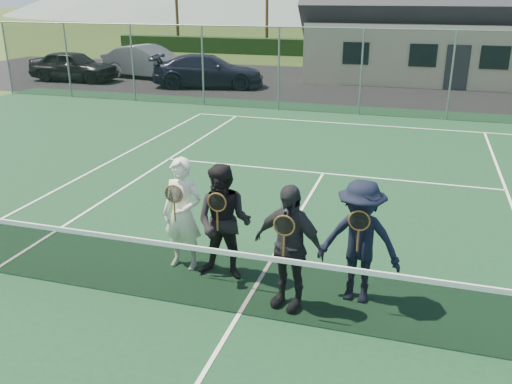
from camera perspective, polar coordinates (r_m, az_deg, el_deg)
ground at (r=26.45m, az=12.44°, el=10.77°), size 220.00×220.00×0.00m
court_surface at (r=7.62m, az=-1.76°, el=-12.76°), size 30.00×30.00×0.02m
tarmac_carpark at (r=27.06m, az=3.83°, el=11.41°), size 40.00×12.00×0.01m
hedge_row at (r=38.27m, az=14.20°, el=14.28°), size 40.00×1.20×1.10m
car_a at (r=28.89m, az=-18.66°, el=12.47°), size 4.38×1.81×1.48m
car_b at (r=28.97m, az=-11.27°, el=13.28°), size 5.20×2.67×1.63m
car_c at (r=25.72m, az=-5.06°, el=12.57°), size 5.44×3.15×1.48m
court_markings at (r=7.61m, az=-1.76°, el=-12.67°), size 11.03×23.83×0.01m
tennis_net at (r=7.34m, az=-1.80°, el=-9.30°), size 11.68×0.08×1.10m
perimeter_fence at (r=19.82m, az=11.03°, el=12.28°), size 30.07×0.07×3.02m
player_a at (r=8.50m, az=-7.73°, el=-2.31°), size 0.69×0.52×1.80m
player_b at (r=8.13m, az=-3.38°, el=-3.24°), size 0.87×0.68×1.80m
player_c at (r=7.39m, az=3.43°, el=-5.78°), size 1.13×0.71×1.80m
player_d at (r=7.65m, az=10.84°, el=-5.18°), size 1.22×0.78×1.80m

